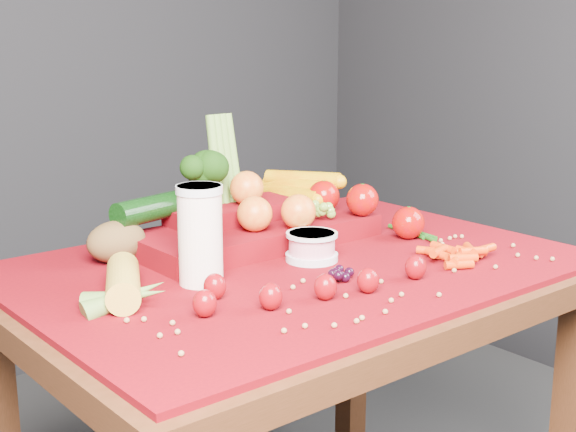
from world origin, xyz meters
TOP-DOWN VIEW (x-y plane):
  - table at (0.00, 0.00)m, footprint 1.10×0.80m
  - red_cloth at (0.00, 0.00)m, footprint 1.05×0.75m
  - milk_glass at (-0.21, 0.00)m, footprint 0.08×0.08m
  - yogurt_bowl at (0.03, -0.01)m, footprint 0.10×0.10m
  - strawberry_scatter at (-0.13, -0.15)m, footprint 0.44×0.28m
  - dark_grape_cluster at (-0.00, -0.14)m, footprint 0.06×0.05m
  - soybean_scatter at (0.00, -0.20)m, footprint 0.84×0.24m
  - corn_ear at (-0.37, -0.01)m, footprint 0.24×0.26m
  - potato at (-0.26, 0.22)m, footprint 0.12×0.09m
  - baby_carrot_pile at (0.25, -0.18)m, footprint 0.18×0.18m
  - green_bean_pile at (0.34, -0.01)m, footprint 0.14×0.12m
  - produce_mound at (0.04, 0.16)m, footprint 0.60×0.37m

SIDE VIEW (x-z plane):
  - table at x=0.00m, z-range 0.28..1.03m
  - red_cloth at x=0.00m, z-range 0.75..0.76m
  - soybean_scatter at x=0.00m, z-range 0.76..0.77m
  - green_bean_pile at x=0.34m, z-range 0.76..0.77m
  - dark_grape_cluster at x=0.00m, z-range 0.76..0.79m
  - baby_carrot_pile at x=0.25m, z-range 0.76..0.79m
  - corn_ear at x=-0.37m, z-range 0.76..0.81m
  - strawberry_scatter at x=-0.13m, z-range 0.76..0.81m
  - yogurt_bowl at x=0.03m, z-range 0.76..0.82m
  - potato at x=-0.26m, z-range 0.76..0.84m
  - produce_mound at x=0.04m, z-range 0.69..0.95m
  - milk_glass at x=-0.21m, z-range 0.77..0.95m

